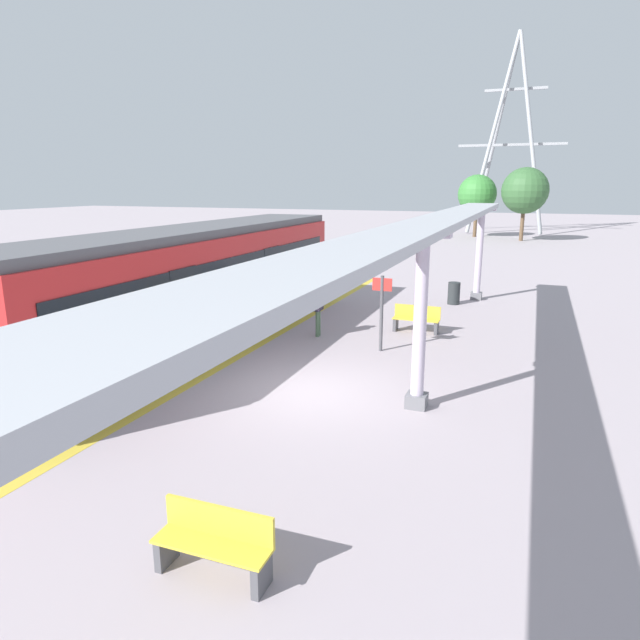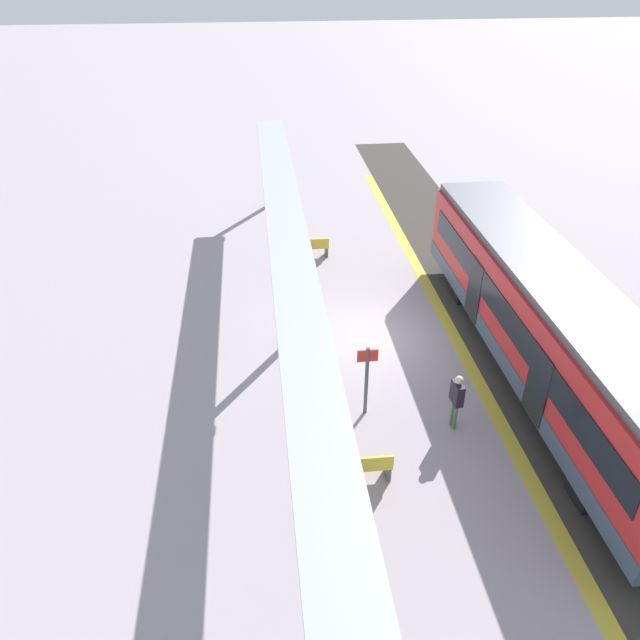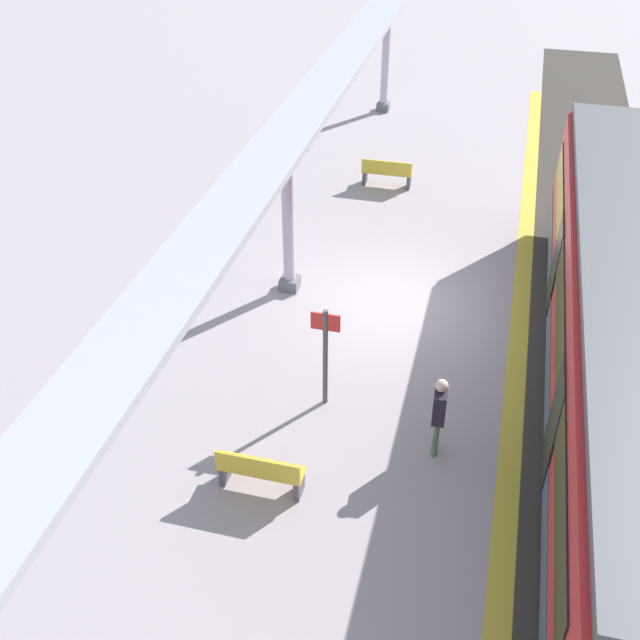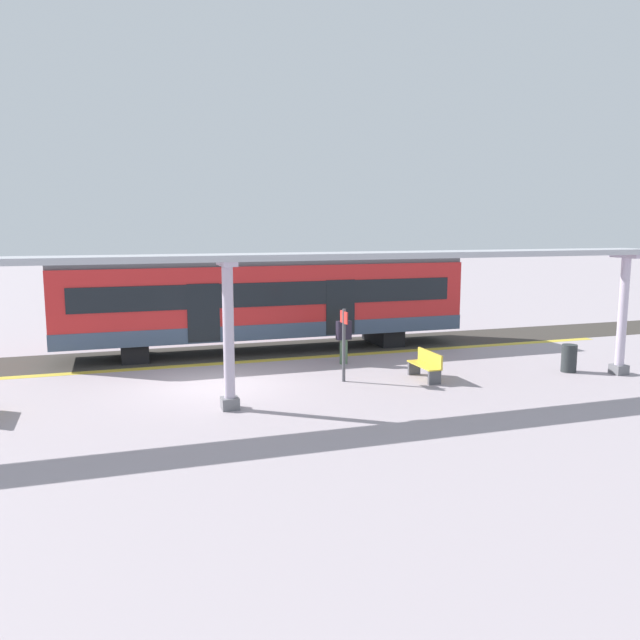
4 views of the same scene
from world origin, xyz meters
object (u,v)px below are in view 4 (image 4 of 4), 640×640
(train_near_carriage, at_px, (266,302))
(trash_bin, at_px, (569,358))
(canopy_pillar_second, at_px, (229,335))
(passenger_waiting_near_edge, at_px, (344,333))
(platform_info_sign, at_px, (344,338))
(bench_near_end, at_px, (426,365))
(canopy_pillar_third, at_px, (623,314))

(train_near_carriage, xyz_separation_m, trash_bin, (6.50, 8.38, -1.39))
(canopy_pillar_second, relative_size, passenger_waiting_near_edge, 2.22)
(passenger_waiting_near_edge, bearing_deg, platform_info_sign, -20.23)
(train_near_carriage, height_order, bench_near_end, train_near_carriage)
(trash_bin, height_order, passenger_waiting_near_edge, passenger_waiting_near_edge)
(passenger_waiting_near_edge, bearing_deg, train_near_carriage, -148.65)
(canopy_pillar_second, height_order, passenger_waiting_near_edge, canopy_pillar_second)
(canopy_pillar_second, xyz_separation_m, canopy_pillar_third, (0.00, 12.36, 0.00))
(train_near_carriage, bearing_deg, platform_info_sign, 11.34)
(train_near_carriage, relative_size, platform_info_sign, 6.78)
(train_near_carriage, relative_size, canopy_pillar_second, 3.95)
(bench_near_end, relative_size, platform_info_sign, 0.68)
(train_near_carriage, relative_size, passenger_waiting_near_edge, 8.75)
(canopy_pillar_third, height_order, platform_info_sign, canopy_pillar_third)
(canopy_pillar_second, height_order, platform_info_sign, canopy_pillar_second)
(canopy_pillar_third, bearing_deg, bench_near_end, -101.88)
(train_near_carriage, distance_m, trash_bin, 10.70)
(train_near_carriage, bearing_deg, canopy_pillar_second, -20.27)
(bench_near_end, height_order, platform_info_sign, platform_info_sign)
(train_near_carriage, xyz_separation_m, canopy_pillar_second, (7.25, -2.68, 0.08))
(canopy_pillar_third, xyz_separation_m, bench_near_end, (-1.28, -6.11, -1.47))
(canopy_pillar_third, bearing_deg, train_near_carriage, -126.85)
(train_near_carriage, distance_m, canopy_pillar_second, 7.73)
(canopy_pillar_third, relative_size, platform_info_sign, 1.72)
(bench_near_end, distance_m, trash_bin, 4.84)
(bench_near_end, xyz_separation_m, trash_bin, (0.53, 4.81, -0.00))
(train_near_carriage, distance_m, canopy_pillar_third, 12.09)
(canopy_pillar_third, relative_size, trash_bin, 4.28)
(canopy_pillar_third, height_order, bench_near_end, canopy_pillar_third)
(platform_info_sign, height_order, passenger_waiting_near_edge, platform_info_sign)
(train_near_carriage, distance_m, bench_near_end, 7.09)
(canopy_pillar_second, distance_m, trash_bin, 11.18)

